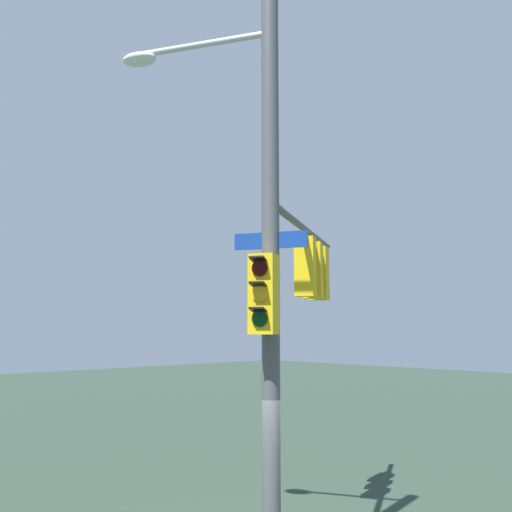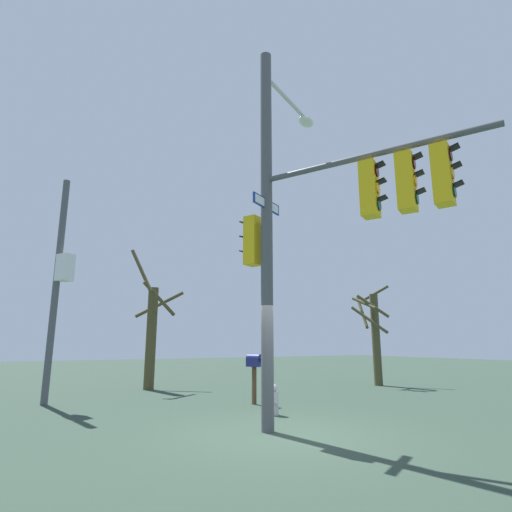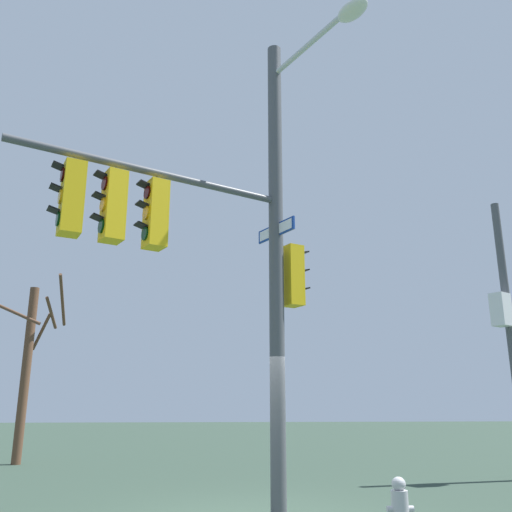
# 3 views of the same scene
# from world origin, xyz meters

# --- Properties ---
(main_signal_pole_assembly) EXTENTS (5.45, 2.81, 8.54)m
(main_signal_pole_assembly) POSITION_xyz_m (0.43, 0.49, 4.60)
(main_signal_pole_assembly) COLOR #4C4F54
(main_signal_pole_assembly) RESTS_ON ground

